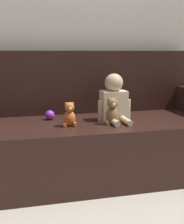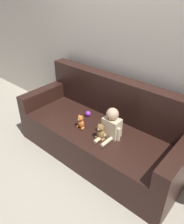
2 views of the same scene
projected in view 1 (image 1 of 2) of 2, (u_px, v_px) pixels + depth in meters
ground_plane at (86, 174)px, 2.55m from camera, size 12.00×12.00×0.00m
wall_back at (72, 16)px, 2.80m from camera, size 8.00×0.05×2.60m
couch at (84, 133)px, 2.55m from camera, size 2.18×0.89×1.00m
person_baby at (114, 101)px, 2.43m from camera, size 0.27×0.32×0.37m
teddy_bear_brown at (112, 112)px, 2.31m from camera, size 0.12×0.09×0.20m
plush_toy_side at (70, 115)px, 2.25m from camera, size 0.10×0.08×0.18m
toy_ball at (50, 115)px, 2.48m from camera, size 0.08×0.08×0.08m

